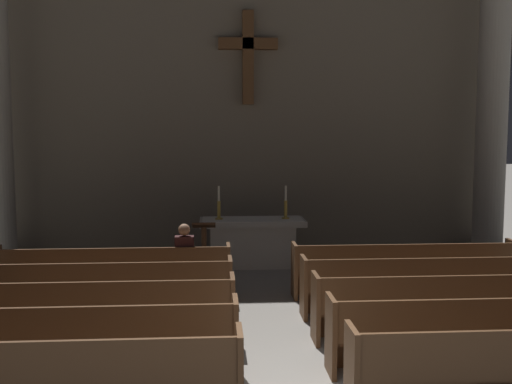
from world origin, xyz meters
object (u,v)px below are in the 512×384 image
Objects in this scene: candlestick_right at (286,208)px; lone_worshipper at (185,259)px; pew_left_row_1 at (42,381)px; candlestick_left at (219,209)px; pew_right_row_2 at (489,332)px; pew_right_row_4 at (427,285)px; pew_left_row_4 at (102,291)px; altar at (252,241)px; lectern at (204,253)px; pew_right_row_3 at (454,306)px; pew_left_row_3 at (87,313)px; pew_left_row_2 at (68,342)px; pew_right_row_5 at (405,269)px; pew_left_row_5 at (114,274)px; column_right_fourth at (492,105)px.

candlestick_right is 3.21m from lone_worshipper.
pew_left_row_1 is 5.65× the size of candlestick_left.
pew_right_row_2 is 2.24m from pew_right_row_4.
candlestick_right reaches higher than pew_left_row_4.
altar is 3.16× the size of candlestick_left.
lectern is (-3.50, 4.65, 0.07)m from pew_right_row_2.
altar is at bearing 124.78° from pew_right_row_4.
pew_left_row_1 is at bearing -104.51° from candlestick_left.
lectern is (-3.50, 3.53, 0.07)m from pew_right_row_3.
pew_right_row_3 is (0.00, 1.12, 0.00)m from pew_right_row_2.
lectern is at bearing 66.89° from pew_left_row_3.
candlestick_right is (-1.80, 5.85, 0.76)m from pew_right_row_2.
pew_left_row_1 is 1.00× the size of pew_left_row_3.
pew_right_row_3 is at bearing 24.13° from pew_left_row_1.
pew_left_row_2 and pew_left_row_3 have the same top height.
pew_right_row_3 is at bearing 90.00° from pew_right_row_2.
pew_right_row_5 is 3.41× the size of lectern.
altar reaches higher than pew_left_row_5.
lone_worshipper is at bearing 1.86° from pew_left_row_5.
pew_right_row_2 is 0.56× the size of column_right_fourth.
column_right_fourth is 7.92m from lone_worshipper.
pew_left_row_2 is 1.00× the size of pew_right_row_2.
altar is at bearing 117.91° from pew_right_row_3.
pew_left_row_5 is 5.13m from pew_right_row_4.
pew_right_row_4 is 3.99m from lone_worshipper.
lectern reaches higher than pew_left_row_4.
pew_right_row_4 is 1.00× the size of pew_right_row_5.
pew_right_row_3 is (5.01, -1.12, 0.00)m from pew_left_row_4.
column_right_fourth is 6.53m from candlestick_left.
pew_left_row_4 is 9.50m from column_right_fourth.
pew_right_row_4 is at bearing -90.00° from pew_right_row_5.
pew_left_row_5 is 6.03m from pew_right_row_2.
candlestick_left is 2.58m from lone_worshipper.
altar is (-5.42, -0.73, -2.88)m from column_right_fourth.
pew_left_row_4 is 4.10m from candlestick_left.
candlestick_left is at bearing 75.49° from pew_left_row_1.
pew_right_row_5 is 0.56× the size of column_right_fourth.
pew_left_row_1 is at bearing -90.00° from pew_left_row_2.
pew_left_row_4 is 1.68m from lone_worshipper.
pew_left_row_4 is (0.00, 3.36, 0.00)m from pew_left_row_1.
pew_left_row_3 is 5.13m from pew_right_row_4.
pew_left_row_5 is at bearing -139.53° from lectern.
pew_left_row_2 is 3.61m from lone_worshipper.
lone_worshipper is (1.20, 0.04, 0.22)m from pew_left_row_5.
lectern reaches higher than pew_left_row_5.
pew_left_row_2 and pew_right_row_5 have the same top height.
altar is 1.56m from lectern.
pew_right_row_4 is at bearing -12.62° from pew_left_row_5.
pew_right_row_2 is 1.00× the size of pew_right_row_5.
lectern reaches higher than pew_right_row_3.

